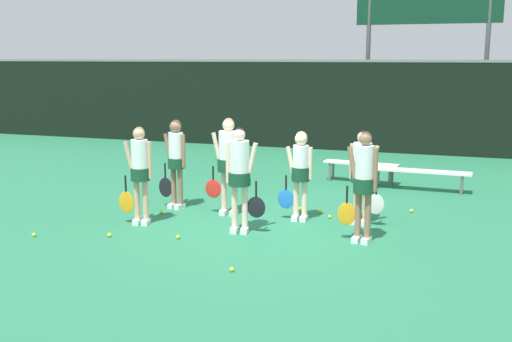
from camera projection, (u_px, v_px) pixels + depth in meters
The scene contains 21 objects.
ground_plane at pixel (254, 224), 10.53m from camera, with size 140.00×140.00×0.00m, color #26724C.
fence_windscreen at pixel (346, 105), 18.49m from camera, with size 60.00×0.08×2.81m.
scoreboard at pixel (428, 15), 18.31m from camera, with size 4.33×0.15×5.24m.
bench_courtside at pixel (419, 173), 13.07m from camera, with size 2.21×0.43×0.46m.
bench_far at pixel (361, 165), 13.92m from camera, with size 1.77×0.57×0.47m.
player_0 at pixel (140, 168), 10.35m from camera, with size 0.61×0.34×1.71m.
player_1 at pixel (240, 171), 9.83m from camera, with size 0.67×0.37×1.76m.
player_2 at pixel (364, 179), 9.31m from camera, with size 0.62×0.33×1.76m.
player_3 at pixel (176, 157), 11.45m from camera, with size 0.61×0.33×1.72m.
player_4 at pixel (228, 157), 10.97m from camera, with size 0.70×0.41×1.80m.
player_5 at pixel (300, 169), 10.60m from camera, with size 0.62×0.32×1.60m.
player_6 at pixel (362, 170), 10.36m from camera, with size 0.64×0.37×1.65m.
tennis_ball_0 at pixel (109, 235), 9.74m from camera, with size 0.07×0.07×0.07m, color #CCE033.
tennis_ball_1 at pixel (411, 211), 11.28m from camera, with size 0.07×0.07×0.07m, color #CCE033.
tennis_ball_2 at pixel (300, 209), 11.44m from camera, with size 0.07×0.07×0.07m, color #CCE033.
tennis_ball_3 at pixel (178, 237), 9.64m from camera, with size 0.07×0.07×0.07m, color #CCE033.
tennis_ball_4 at pixel (330, 217), 10.87m from camera, with size 0.07×0.07×0.07m, color #CCE033.
tennis_ball_5 at pixel (161, 212), 11.19m from camera, with size 0.07×0.07×0.07m, color #CCE033.
tennis_ball_6 at pixel (34, 235), 9.76m from camera, with size 0.06×0.06×0.06m, color #CCE033.
tennis_ball_7 at pixel (320, 211), 11.25m from camera, with size 0.07×0.07×0.07m, color #CCE033.
tennis_ball_8 at pixel (232, 269), 8.17m from camera, with size 0.07×0.07×0.07m, color #CCE033.
Camera 1 is at (3.29, -9.63, 2.89)m, focal length 42.00 mm.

